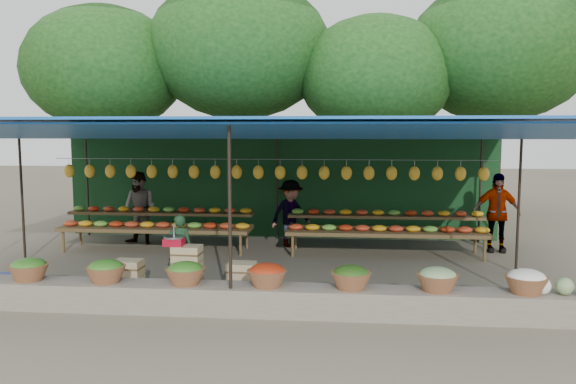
# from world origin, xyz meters

# --- Properties ---
(ground) EXTENTS (60.00, 60.00, 0.00)m
(ground) POSITION_xyz_m (0.00, 0.00, 0.00)
(ground) COLOR brown
(ground) RESTS_ON ground
(stone_curb) EXTENTS (10.60, 0.55, 0.40)m
(stone_curb) POSITION_xyz_m (0.00, -2.75, 0.20)
(stone_curb) COLOR #675D52
(stone_curb) RESTS_ON ground
(stall_canopy) EXTENTS (10.80, 6.60, 2.82)m
(stall_canopy) POSITION_xyz_m (-0.00, 0.07, 2.67)
(stall_canopy) COLOR black
(stall_canopy) RESTS_ON ground
(produce_baskets) EXTENTS (8.98, 0.58, 0.34)m
(produce_baskets) POSITION_xyz_m (-0.10, -2.75, 0.56)
(produce_baskets) COLOR brown
(produce_baskets) RESTS_ON stone_curb
(netting_backdrop) EXTENTS (10.60, 0.06, 2.50)m
(netting_backdrop) POSITION_xyz_m (0.00, 3.15, 1.25)
(netting_backdrop) COLOR #19461F
(netting_backdrop) RESTS_ON ground
(tree_row) EXTENTS (16.51, 5.50, 7.12)m
(tree_row) POSITION_xyz_m (0.50, 6.09, 4.70)
(tree_row) COLOR #3A2815
(tree_row) RESTS_ON ground
(fruit_table_left) EXTENTS (4.21, 0.95, 0.93)m
(fruit_table_left) POSITION_xyz_m (-2.49, 1.35, 0.61)
(fruit_table_left) COLOR brown
(fruit_table_left) RESTS_ON ground
(fruit_table_right) EXTENTS (4.21, 0.95, 0.93)m
(fruit_table_right) POSITION_xyz_m (2.51, 1.35, 0.61)
(fruit_table_right) COLOR brown
(fruit_table_right) RESTS_ON ground
(crate_counter) EXTENTS (2.36, 0.36, 0.77)m
(crate_counter) POSITION_xyz_m (-0.97, -1.79, 0.31)
(crate_counter) COLOR tan
(crate_counter) RESTS_ON ground
(weighing_scale) EXTENTS (0.34, 0.34, 0.36)m
(weighing_scale) POSITION_xyz_m (-1.15, -1.79, 0.85)
(weighing_scale) COLOR red
(weighing_scale) RESTS_ON crate_counter
(vendor_seated) EXTENTS (0.47, 0.34, 1.18)m
(vendor_seated) POSITION_xyz_m (-1.25, -1.15, 0.59)
(vendor_seated) COLOR #1B3D21
(vendor_seated) RESTS_ON ground
(customer_left) EXTENTS (0.98, 0.86, 1.69)m
(customer_left) POSITION_xyz_m (-3.10, 1.93, 0.85)
(customer_left) COLOR slate
(customer_left) RESTS_ON ground
(customer_mid) EXTENTS (1.13, 1.04, 1.53)m
(customer_mid) POSITION_xyz_m (0.41, 2.00, 0.76)
(customer_mid) COLOR slate
(customer_mid) RESTS_ON ground
(customer_right) EXTENTS (1.02, 0.45, 1.72)m
(customer_right) POSITION_xyz_m (4.92, 1.89, 0.86)
(customer_right) COLOR slate
(customer_right) RESTS_ON ground
(blue_crate_back) EXTENTS (0.60, 0.51, 0.30)m
(blue_crate_back) POSITION_xyz_m (-3.76, -2.07, 0.15)
(blue_crate_back) COLOR navy
(blue_crate_back) RESTS_ON ground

